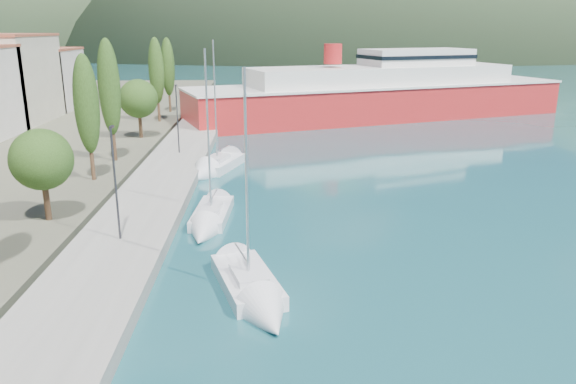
{
  "coord_description": "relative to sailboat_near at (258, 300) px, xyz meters",
  "views": [
    {
      "loc": [
        -1.08,
        -13.84,
        11.69
      ],
      "look_at": [
        0.0,
        14.0,
        3.5
      ],
      "focal_mm": 35.0,
      "sensor_mm": 36.0,
      "label": 1
    }
  ],
  "objects": [
    {
      "name": "ground",
      "position": [
        1.55,
        111.71,
        -0.3
      ],
      "size": [
        1400.0,
        1400.0,
        0.0
      ],
      "primitive_type": "plane",
      "color": "#1C535A"
    },
    {
      "name": "quay",
      "position": [
        -7.45,
        17.71,
        0.1
      ],
      "size": [
        5.0,
        88.0,
        0.8
      ],
      "primitive_type": "cube",
      "color": "gray",
      "rests_on": "ground"
    },
    {
      "name": "tree_row",
      "position": [
        -12.54,
        24.39,
        5.39
      ],
      "size": [
        3.92,
        63.67,
        10.2
      ],
      "color": "#47301E",
      "rests_on": "land_strip"
    },
    {
      "name": "lamp_posts",
      "position": [
        -7.45,
        5.95,
        3.78
      ],
      "size": [
        0.15,
        45.06,
        6.06
      ],
      "color": "#2D2D33",
      "rests_on": "quay"
    },
    {
      "name": "sailboat_near",
      "position": [
        0.0,
        0.0,
        0.0
      ],
      "size": [
        4.35,
        8.01,
        11.03
      ],
      "color": "silver",
      "rests_on": "ground"
    },
    {
      "name": "sailboat_mid",
      "position": [
        -3.17,
        10.02,
        -0.02
      ],
      "size": [
        2.6,
        8.0,
        11.34
      ],
      "color": "silver",
      "rests_on": "ground"
    },
    {
      "name": "sailboat_far",
      "position": [
        -4.27,
        23.31,
        0.03
      ],
      "size": [
        5.02,
        8.38,
        11.74
      ],
      "color": "silver",
      "rests_on": "ground"
    },
    {
      "name": "ferry",
      "position": [
        15.85,
        52.55,
        2.82
      ],
      "size": [
        52.41,
        27.32,
        10.27
      ],
      "color": "red",
      "rests_on": "ground"
    }
  ]
}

